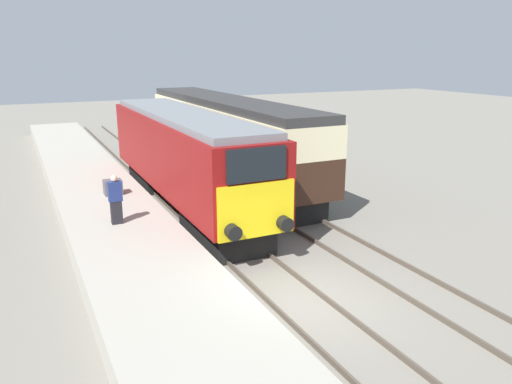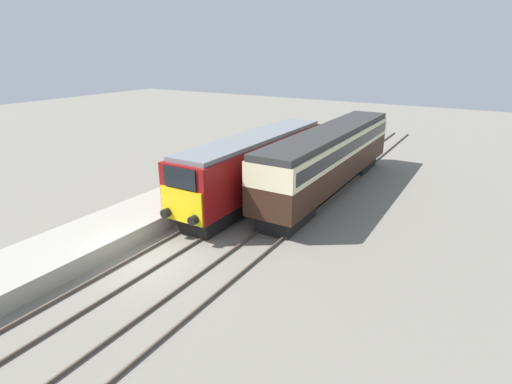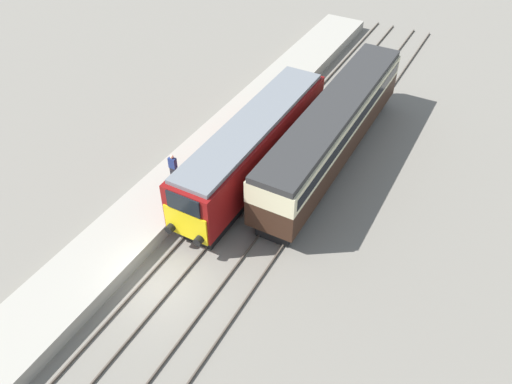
% 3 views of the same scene
% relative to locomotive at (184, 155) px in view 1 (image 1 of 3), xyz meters
% --- Properties ---
extents(ground_plane, '(120.00, 120.00, 0.00)m').
position_rel_locomotive_xyz_m(ground_plane, '(0.00, -9.42, -2.23)').
color(ground_plane, slate).
extents(platform_left, '(3.50, 50.00, 0.80)m').
position_rel_locomotive_xyz_m(platform_left, '(-3.30, -1.42, -1.83)').
color(platform_left, '#9E998C').
rests_on(platform_left, ground_plane).
extents(rails_near_track, '(1.51, 60.00, 0.14)m').
position_rel_locomotive_xyz_m(rails_near_track, '(0.00, -4.42, -2.16)').
color(rails_near_track, '#4C4238').
rests_on(rails_near_track, ground_plane).
extents(rails_far_track, '(1.50, 60.00, 0.14)m').
position_rel_locomotive_xyz_m(rails_far_track, '(3.40, -4.42, -2.16)').
color(rails_far_track, '#4C4238').
rests_on(rails_far_track, ground_plane).
extents(locomotive, '(2.70, 14.11, 4.00)m').
position_rel_locomotive_xyz_m(locomotive, '(0.00, 0.00, 0.00)').
color(locomotive, black).
rests_on(locomotive, ground_plane).
extents(passenger_carriage, '(2.75, 16.68, 4.15)m').
position_rel_locomotive_xyz_m(passenger_carriage, '(3.40, 3.68, 0.27)').
color(passenger_carriage, black).
rests_on(passenger_carriage, ground_plane).
extents(person_on_platform, '(0.44, 0.26, 1.66)m').
position_rel_locomotive_xyz_m(person_on_platform, '(-3.43, -3.21, -0.60)').
color(person_on_platform, black).
rests_on(person_on_platform, platform_left).
extents(luggage_crate, '(0.70, 0.56, 0.60)m').
position_rel_locomotive_xyz_m(luggage_crate, '(-2.88, 0.46, -1.13)').
color(luggage_crate, '#4C4C51').
rests_on(luggage_crate, platform_left).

